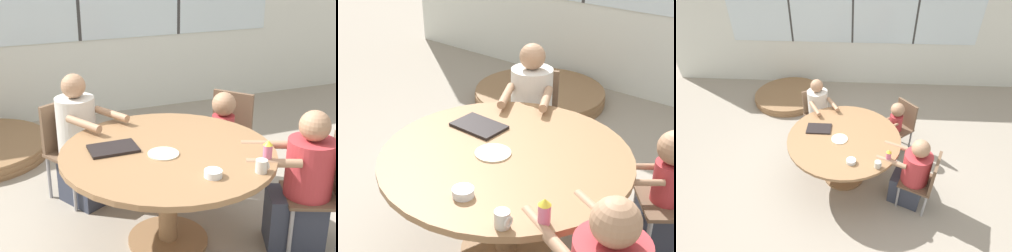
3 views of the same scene
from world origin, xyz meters
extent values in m
plane|color=gray|center=(0.00, 0.00, 0.00)|extent=(16.00, 16.00, 0.00)
cube|color=silver|center=(0.00, 2.98, 1.40)|extent=(8.40, 0.06, 2.80)
cube|color=silver|center=(0.00, 2.94, 1.67)|extent=(5.20, 0.02, 1.39)
cube|color=#333333|center=(-1.30, 2.94, 1.67)|extent=(0.04, 0.01, 1.39)
cube|color=#333333|center=(0.00, 2.94, 1.67)|extent=(0.04, 0.01, 1.39)
cube|color=#333333|center=(1.30, 2.94, 1.67)|extent=(0.04, 0.01, 1.39)
cylinder|color=olive|center=(0.00, 0.00, 0.73)|extent=(1.51, 1.51, 0.04)
cylinder|color=olive|center=(0.00, 0.00, 0.36)|extent=(0.14, 0.14, 0.71)
cylinder|color=olive|center=(0.00, 0.00, 0.01)|extent=(0.60, 0.60, 0.03)
cube|color=brown|center=(-0.49, 0.91, 0.41)|extent=(0.54, 0.54, 0.03)
cube|color=brown|center=(-0.58, 1.07, 0.63)|extent=(0.35, 0.21, 0.42)
cylinder|color=#99999E|center=(-0.26, 0.84, 0.20)|extent=(0.03, 0.03, 0.40)
cylinder|color=#99999E|center=(-0.56, 0.68, 0.20)|extent=(0.03, 0.03, 0.40)
cylinder|color=#99999E|center=(-0.43, 1.14, 0.20)|extent=(0.03, 0.03, 0.40)
cylinder|color=#99999E|center=(-0.72, 0.98, 0.20)|extent=(0.03, 0.03, 0.40)
cube|color=brown|center=(0.95, -0.41, 0.41)|extent=(0.53, 0.53, 0.03)
cube|color=brown|center=(1.11, -0.48, 0.63)|extent=(0.18, 0.36, 0.42)
cylinder|color=#99999E|center=(0.73, -0.50, 0.20)|extent=(0.03, 0.03, 0.40)
cylinder|color=#99999E|center=(0.86, -0.19, 0.20)|extent=(0.03, 0.03, 0.40)
cylinder|color=#99999E|center=(1.04, -0.63, 0.20)|extent=(0.03, 0.03, 0.40)
cylinder|color=#99999E|center=(1.17, -0.32, 0.20)|extent=(0.03, 0.03, 0.40)
cube|color=brown|center=(0.80, 0.65, 0.41)|extent=(0.56, 0.56, 0.03)
cube|color=brown|center=(0.94, 0.77, 0.63)|extent=(0.27, 0.32, 0.42)
cylinder|color=#99999E|center=(0.78, 0.42, 0.20)|extent=(0.03, 0.03, 0.40)
cylinder|color=#99999E|center=(0.56, 0.68, 0.20)|extent=(0.03, 0.03, 0.40)
cylinder|color=#99999E|center=(1.04, 0.63, 0.20)|extent=(0.03, 0.03, 0.40)
cylinder|color=#99999E|center=(0.82, 0.89, 0.20)|extent=(0.03, 0.03, 0.40)
cube|color=#333847|center=(-0.44, 0.82, 0.21)|extent=(0.44, 0.48, 0.42)
cylinder|color=beige|center=(-0.47, 0.87, 0.67)|extent=(0.32, 0.32, 0.50)
sphere|color=#A37A5B|center=(-0.47, 0.87, 1.02)|extent=(0.20, 0.20, 0.20)
cylinder|color=#A37A5B|center=(-0.21, 0.70, 0.81)|extent=(0.22, 0.34, 0.06)
cylinder|color=#A37A5B|center=(-0.47, 0.56, 0.81)|extent=(0.22, 0.34, 0.06)
cube|color=#333847|center=(0.85, -0.37, 0.21)|extent=(0.49, 0.44, 0.42)
cylinder|color=#B23338|center=(0.91, -0.39, 0.63)|extent=(0.34, 0.34, 0.42)
sphere|color=#A37A5B|center=(0.91, -0.39, 0.95)|extent=(0.22, 0.22, 0.22)
cylinder|color=#A37A5B|center=(0.59, -0.42, 0.74)|extent=(0.36, 0.20, 0.06)
cylinder|color=#A37A5B|center=(0.71, -0.14, 0.74)|extent=(0.36, 0.20, 0.06)
cube|color=#333847|center=(0.74, 0.60, 0.21)|extent=(0.30, 0.29, 0.42)
cylinder|color=#B23338|center=(0.77, 0.63, 0.56)|extent=(0.20, 0.20, 0.27)
sphere|color=#A37A5B|center=(0.77, 0.63, 0.79)|extent=(0.21, 0.21, 0.21)
cylinder|color=#A37A5B|center=(0.69, 0.45, 0.61)|extent=(0.19, 0.17, 0.04)
cylinder|color=#A37A5B|center=(0.58, 0.59, 0.61)|extent=(0.19, 0.17, 0.04)
cube|color=black|center=(-0.35, 0.14, 0.76)|extent=(0.33, 0.22, 0.02)
cylinder|color=beige|center=(0.42, -0.53, 0.79)|extent=(0.08, 0.08, 0.09)
torus|color=beige|center=(0.46, -0.53, 0.79)|extent=(0.01, 0.06, 0.06)
cylinder|color=#CC668C|center=(0.56, -0.38, 0.80)|extent=(0.06, 0.06, 0.11)
cone|color=gold|center=(0.56, -0.38, 0.87)|extent=(0.06, 0.06, 0.03)
cylinder|color=silver|center=(0.11, -0.47, 0.77)|extent=(0.11, 0.11, 0.05)
cylinder|color=beige|center=(-0.06, -0.05, 0.76)|extent=(0.22, 0.22, 0.01)
cylinder|color=olive|center=(-1.30, 2.13, 0.01)|extent=(1.44, 1.44, 0.03)
cylinder|color=olive|center=(-1.30, 2.13, 0.04)|extent=(1.46, 1.46, 0.03)
cylinder|color=olive|center=(-1.30, 2.13, 0.07)|extent=(1.44, 1.44, 0.03)
cylinder|color=olive|center=(-1.30, 2.13, 0.10)|extent=(1.46, 1.46, 0.03)
cylinder|color=olive|center=(-1.30, 2.13, 0.14)|extent=(1.44, 1.44, 0.03)
camera|label=1|loc=(-1.08, -2.76, 2.10)|focal=50.00mm
camera|label=2|loc=(1.55, -1.83, 2.14)|focal=50.00mm
camera|label=3|loc=(0.16, -2.67, 2.98)|focal=28.00mm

